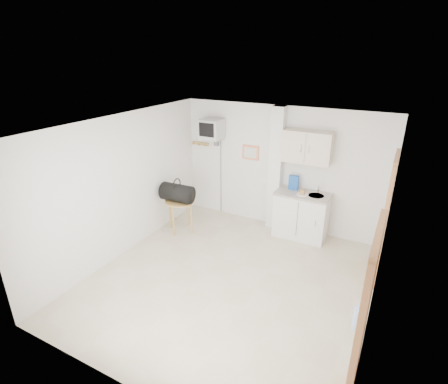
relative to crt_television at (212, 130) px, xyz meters
The scene contains 7 objects.
ground 3.15m from the crt_television, 54.36° to the right, with size 4.50×4.50×0.00m, color beige.
room_envelope 2.60m from the crt_television, 48.84° to the right, with size 4.24×4.54×2.55m.
kitchenette 2.32m from the crt_television, ahead, with size 1.03×0.58×2.10m.
crt_television is the anchor object (origin of this frame).
round_table 1.68m from the crt_television, 101.64° to the right, with size 0.59×0.59×0.67m.
duffel_bag 1.50m from the crt_television, 102.18° to the right, with size 0.66×0.38×0.48m.
water_bottle 4.43m from the crt_television, 32.40° to the right, with size 0.12×0.12×0.37m.
Camera 1 is at (2.12, -4.20, 3.46)m, focal length 28.00 mm.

